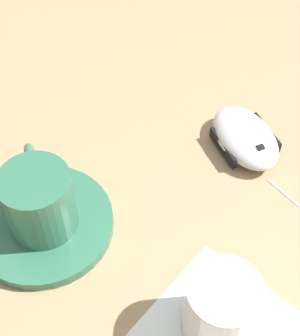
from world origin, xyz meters
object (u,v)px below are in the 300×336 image
(drinking_glass, at_px, (221,309))
(saucer, at_px, (43,224))
(computer_mouse, at_px, (245,138))
(coffee_cup, at_px, (38,199))

(drinking_glass, bearing_deg, saucer, -103.52)
(computer_mouse, bearing_deg, drinking_glass, 5.73)
(saucer, xyz_separation_m, coffee_cup, (-0.00, 0.00, 0.04))
(drinking_glass, bearing_deg, computer_mouse, -174.27)
(drinking_glass, bearing_deg, coffee_cup, -104.13)
(saucer, height_order, computer_mouse, computer_mouse)
(saucer, distance_m, coffee_cup, 0.04)
(computer_mouse, relative_size, drinking_glass, 1.60)
(saucer, relative_size, coffee_cup, 1.57)
(saucer, xyz_separation_m, drinking_glass, (0.05, 0.20, 0.03))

